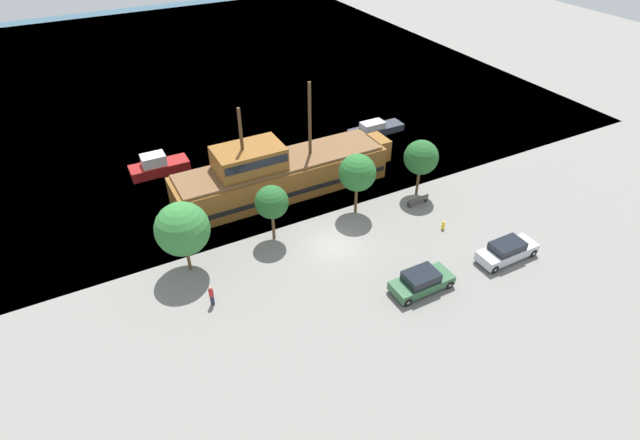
% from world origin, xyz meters
% --- Properties ---
extents(ground_plane, '(160.00, 160.00, 0.00)m').
position_xyz_m(ground_plane, '(0.00, 0.00, 0.00)').
color(ground_plane, gray).
extents(water_surface, '(80.00, 80.00, 0.00)m').
position_xyz_m(water_surface, '(0.00, 44.00, 0.00)').
color(water_surface, '#33566B').
rests_on(water_surface, ground).
extents(pirate_ship, '(20.39, 4.65, 9.70)m').
position_xyz_m(pirate_ship, '(-0.55, 8.92, 1.92)').
color(pirate_ship, brown).
rests_on(pirate_ship, water_surface).
extents(moored_boat_dockside, '(6.25, 1.86, 1.41)m').
position_xyz_m(moored_boat_dockside, '(13.38, 14.69, 0.53)').
color(moored_boat_dockside, '#2D333D').
rests_on(moored_boat_dockside, water_surface).
extents(moored_boat_outer, '(5.42, 2.01, 1.97)m').
position_xyz_m(moored_boat_outer, '(-9.34, 17.44, 0.73)').
color(moored_boat_outer, maroon).
rests_on(moored_boat_outer, water_surface).
extents(parked_car_curb_front, '(4.49, 1.94, 1.55)m').
position_xyz_m(parked_car_curb_front, '(2.96, -7.08, 0.76)').
color(parked_car_curb_front, '#2D5B38').
rests_on(parked_car_curb_front, ground_plane).
extents(parked_car_curb_mid, '(4.82, 1.81, 1.56)m').
position_xyz_m(parked_car_curb_mid, '(10.61, -7.44, 0.77)').
color(parked_car_curb_mid, '#B7BCC6').
rests_on(parked_car_curb_mid, ground_plane).
extents(fire_hydrant, '(0.42, 0.25, 0.76)m').
position_xyz_m(fire_hydrant, '(8.82, -2.34, 0.41)').
color(fire_hydrant, yellow).
rests_on(fire_hydrant, ground_plane).
extents(bench_promenade_east, '(1.93, 0.45, 0.85)m').
position_xyz_m(bench_promenade_east, '(9.18, 1.47, 0.45)').
color(bench_promenade_east, '#4C4742').
rests_on(bench_promenade_east, ground_plane).
extents(pedestrian_walking_near, '(0.32, 0.32, 1.62)m').
position_xyz_m(pedestrian_walking_near, '(-10.32, -1.64, 0.81)').
color(pedestrian_walking_near, '#232838').
rests_on(pedestrian_walking_near, ground_plane).
extents(tree_row_east, '(3.85, 3.85, 5.61)m').
position_xyz_m(tree_row_east, '(-10.65, 2.57, 3.68)').
color(tree_row_east, brown).
rests_on(tree_row_east, ground_plane).
extents(tree_row_mideast, '(2.58, 2.58, 4.76)m').
position_xyz_m(tree_row_mideast, '(-3.75, 3.00, 3.45)').
color(tree_row_mideast, brown).
rests_on(tree_row_mideast, ground_plane).
extents(tree_row_midwest, '(3.07, 3.07, 5.40)m').
position_xyz_m(tree_row_midwest, '(3.82, 3.08, 3.85)').
color(tree_row_midwest, brown).
rests_on(tree_row_midwest, ground_plane).
extents(tree_row_west, '(2.97, 2.97, 5.23)m').
position_xyz_m(tree_row_west, '(10.06, 2.85, 3.73)').
color(tree_row_west, brown).
rests_on(tree_row_west, ground_plane).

